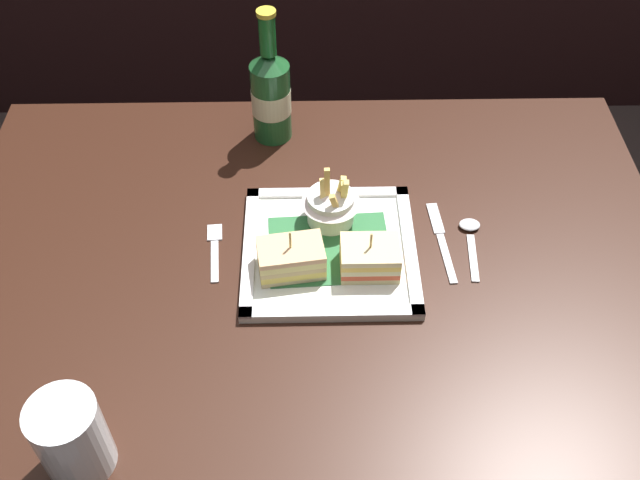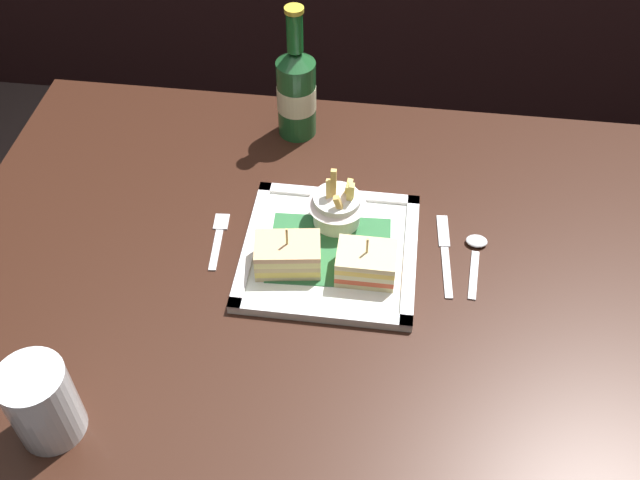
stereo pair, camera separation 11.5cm
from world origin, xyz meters
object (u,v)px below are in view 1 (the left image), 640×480
Objects in this scene: fork at (214,248)px; sandwich_half_left at (291,258)px; fries_cup at (331,203)px; beer_bottle at (270,93)px; knife at (440,237)px; sandwich_half_right at (369,258)px; dining_table at (312,317)px; spoon at (470,233)px; water_glass at (72,440)px; square_plate at (329,251)px.

sandwich_half_left is at bearing -23.99° from fork.
beer_bottle is (-0.10, 0.24, 0.04)m from fries_cup.
sandwich_half_right is at bearing -149.65° from knife.
dining_table is at bearing -112.48° from fries_cup.
dining_table is 0.19m from sandwich_half_left.
spoon is at bearing 6.53° from knife.
dining_table is at bearing -10.66° from fork.
fork is 0.94× the size of spoon.
beer_bottle reaches higher than fries_cup.
sandwich_half_left is (-0.03, -0.03, 0.19)m from dining_table.
knife is at bearing 2.55° from fork.
fork is (0.14, 0.37, -0.05)m from water_glass.
dining_table is 0.21m from sandwich_half_right.
water_glass reaches higher than dining_table.
knife is (0.12, 0.07, -0.03)m from sandwich_half_right.
sandwich_half_right is (0.12, 0.00, -0.00)m from sandwich_half_left.
water_glass is at bearing -145.21° from spoon.
fries_cup reaches higher than sandwich_half_left.
dining_table is at bearing -152.18° from square_plate.
sandwich_half_left is at bearing -163.57° from knife.
water_glass is (-0.26, -0.31, 0.02)m from sandwich_half_left.
square_plate is 2.52× the size of fries_cup.
sandwich_half_left is 1.20× the size of sandwich_half_right.
dining_table is 6.70× the size of knife.
knife is (0.21, 0.05, 0.15)m from dining_table.
sandwich_half_left is 0.14m from fork.
dining_table is 0.16m from square_plate.
fork is (-0.25, 0.06, -0.03)m from sandwich_half_right.
square_plate is 2.53× the size of sandwich_half_left.
square_plate is at bearing 34.60° from sandwich_half_left.
sandwich_half_left is at bearing -121.12° from fries_cup.
fork is (-0.16, 0.03, 0.15)m from dining_table.
water_glass is 0.70× the size of knife.
beer_bottle is at bearing 73.26° from fork.
fork is (-0.09, -0.29, -0.09)m from beer_bottle.
water_glass reaches higher than fork.
beer_bottle is at bearing 102.14° from dining_table.
knife is (0.37, 0.02, 0.00)m from fork.
dining_table is 0.22m from fries_cup.
water_glass is (-0.33, -0.35, 0.05)m from square_plate.
fork is at bearing 169.34° from dining_table.
beer_bottle is (-0.07, 0.32, 0.24)m from dining_table.
water_glass reaches higher than spoon.
beer_bottle reaches higher than square_plate.
sandwich_half_right is 0.69× the size of spoon.
square_plate is 1.07× the size of beer_bottle.
fries_cup is (0.03, 0.08, 0.20)m from dining_table.
beer_bottle reaches higher than water_glass.
sandwich_half_left is 0.83× the size of spoon.
dining_table is 0.41m from beer_bottle.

